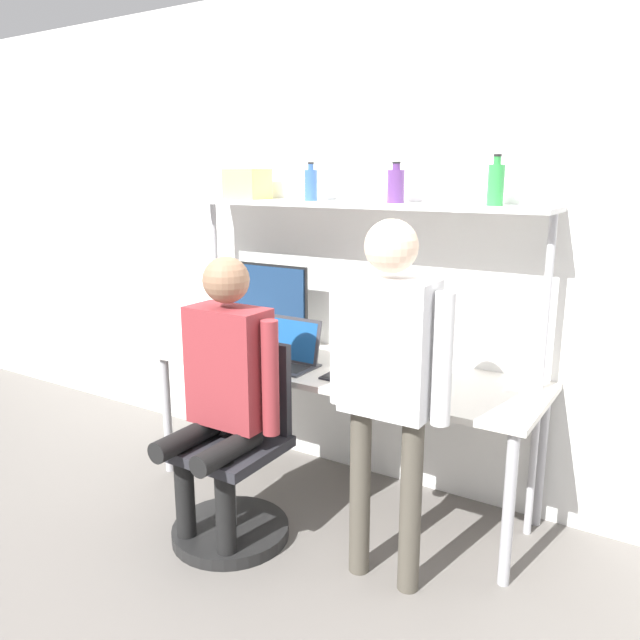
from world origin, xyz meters
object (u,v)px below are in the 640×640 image
Objects in this scene: laptop at (289,352)px; bottle_blue at (311,184)px; bottle_purple at (396,186)px; monitor at (268,299)px; office_chair at (235,478)px; person_seated at (224,379)px; bottle_green at (496,184)px; storage_box at (247,184)px; cell_phone at (332,375)px; person_standing at (388,364)px.

bottle_blue is (-0.04, 0.29, 0.85)m from laptop.
bottle_purple is at bearing 32.36° from laptop.
monitor is 1.08m from office_chair.
person_seated is 1.51m from bottle_green.
monitor is at bearing -176.68° from bottle_blue.
bottle_purple is at bearing -180.00° from bottle_green.
monitor is 2.50× the size of storage_box.
monitor is at bearing 114.53° from office_chair.
cell_phone is at bearing 55.23° from office_chair.
laptop is 0.69m from office_chair.
laptop is 1.58× the size of bottle_blue.
cell_phone is 0.66× the size of bottle_green.
person_standing is at bearing 4.42° from office_chair.
bottle_green is at bearing 0.75° from monitor.
monitor is at bearing 148.55° from person_standing.
laptop is at bearing -81.10° from bottle_blue.
laptop is 0.21× the size of person_standing.
bottle_green is at bearing 0.00° from storage_box.
storage_box is (-0.14, 0.02, 0.65)m from monitor.
bottle_green is at bearing 40.27° from person_seated.
person_seated is at bearing -59.33° from storage_box.
person_seated is at bearing -171.85° from person_standing.
bottle_blue is at bearing 139.60° from person_standing.
person_seated is 6.80× the size of bottle_purple.
storage_box is (-1.42, 0.00, -0.01)m from bottle_green.
monitor is 0.71m from bottle_blue.
person_standing is 0.99m from bottle_green.
office_chair is at bearing -121.07° from bottle_purple.
person_standing is 7.75× the size of bottle_purple.
bottle_green reaches higher than office_chair.
bottle_purple is 0.88× the size of bottle_green.
storage_box is (-0.47, 0.75, 1.36)m from office_chair.
bottle_purple is at bearing -0.00° from storage_box.
bottle_blue reaches higher than office_chair.
monitor is 2.68× the size of bottle_blue.
bottle_blue is at bearing 93.19° from person_seated.
bottle_purple reaches higher than storage_box.
bottle_purple is (0.45, 0.75, 1.36)m from office_chair.
bottle_green is (1.28, 0.02, 0.66)m from monitor.
bottle_blue is at bearing 180.00° from bottle_purple.
office_chair is 4.66× the size of bottle_blue.
person_seated is 6.27× the size of storage_box.
person_standing is at bearing -27.82° from laptop.
monitor is 0.35× the size of person_standing.
cell_phone is 0.68m from office_chair.
storage_box is at bearing 180.00° from bottle_purple.
cell_phone is at bearing -23.26° from storage_box.
cell_phone is (0.29, -0.04, -0.06)m from laptop.
office_chair is at bearing -86.61° from bottle_blue.
person_standing is at bearing -40.40° from bottle_blue.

